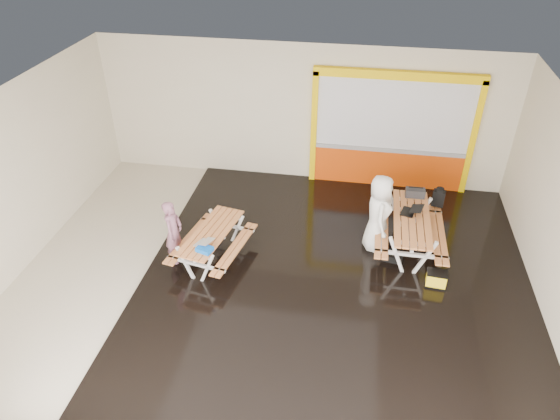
% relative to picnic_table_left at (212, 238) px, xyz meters
% --- Properties ---
extents(room, '(10.02, 8.02, 3.52)m').
position_rel_picnic_table_left_xyz_m(room, '(1.29, -0.30, 1.19)').
color(room, beige).
rests_on(room, ground).
extents(deck, '(7.50, 7.98, 0.05)m').
position_rel_picnic_table_left_xyz_m(deck, '(2.54, -0.30, -0.54)').
color(deck, black).
rests_on(deck, room).
extents(kiosk, '(3.88, 0.16, 3.00)m').
position_rel_picnic_table_left_xyz_m(kiosk, '(3.49, 3.63, 0.88)').
color(kiosk, '#CF4108').
rests_on(kiosk, room).
extents(picnic_table_left, '(1.55, 2.01, 0.73)m').
position_rel_picnic_table_left_xyz_m(picnic_table_left, '(0.00, 0.00, 0.00)').
color(picnic_table_left, '#C6783F').
rests_on(picnic_table_left, deck).
extents(picnic_table_right, '(1.44, 2.10, 0.84)m').
position_rel_picnic_table_left_xyz_m(picnic_table_right, '(3.94, 1.04, 0.08)').
color(picnic_table_right, '#C6783F').
rests_on(picnic_table_right, deck).
extents(person_left, '(0.35, 0.52, 1.38)m').
position_rel_picnic_table_left_xyz_m(person_left, '(-0.72, -0.18, 0.20)').
color(person_left, '#805166').
rests_on(person_left, deck).
extents(person_right, '(0.62, 0.89, 1.73)m').
position_rel_picnic_table_left_xyz_m(person_right, '(3.27, 0.99, 0.31)').
color(person_right, white).
rests_on(person_right, deck).
extents(laptop_left, '(0.42, 0.40, 0.14)m').
position_rel_picnic_table_left_xyz_m(laptop_left, '(-0.02, -0.43, 0.22)').
color(laptop_left, silver).
rests_on(laptop_left, picnic_table_left).
extents(laptop_right, '(0.49, 0.46, 0.17)m').
position_rel_picnic_table_left_xyz_m(laptop_right, '(3.93, 1.19, 0.33)').
color(laptop_right, black).
rests_on(laptop_right, picnic_table_right).
extents(blue_pouch, '(0.34, 0.29, 0.09)m').
position_rel_picnic_table_left_xyz_m(blue_pouch, '(0.05, -0.62, 0.21)').
color(blue_pouch, blue).
rests_on(blue_pouch, picnic_table_left).
extents(toolbox, '(0.41, 0.21, 0.24)m').
position_rel_picnic_table_left_xyz_m(toolbox, '(4.03, 1.86, 0.37)').
color(toolbox, black).
rests_on(toolbox, picnic_table_right).
extents(backpack, '(0.29, 0.22, 0.44)m').
position_rel_picnic_table_left_xyz_m(backpack, '(4.57, 2.03, 0.21)').
color(backpack, black).
rests_on(backpack, picnic_table_right).
extents(dark_case, '(0.44, 0.36, 0.15)m').
position_rel_picnic_table_left_xyz_m(dark_case, '(3.64, 0.60, -0.44)').
color(dark_case, black).
rests_on(dark_case, deck).
extents(fluke_bag, '(0.41, 0.28, 0.33)m').
position_rel_picnic_table_left_xyz_m(fluke_bag, '(4.44, -0.09, -0.35)').
color(fluke_bag, black).
rests_on(fluke_bag, deck).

